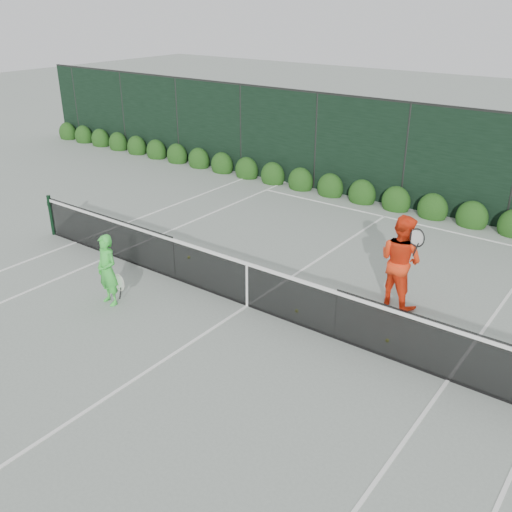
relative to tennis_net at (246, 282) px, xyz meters
The scene contains 8 objects.
ground 0.53m from the tennis_net, ahead, with size 80.00×80.00×0.00m, color gray.
tennis_net is the anchor object (origin of this frame).
player_woman 2.77m from the tennis_net, 145.87° to the right, with size 0.64×0.42×1.48m.
player_man 3.08m from the tennis_net, 38.71° to the left, with size 1.09×0.95×1.91m.
court_lines 0.53m from the tennis_net, ahead, with size 11.03×23.83×0.01m.
windscreen_fence 2.88m from the tennis_net, 89.49° to the right, with size 32.00×21.07×3.06m.
hedge_row 7.16m from the tennis_net, 89.80° to the left, with size 31.66×0.65×0.94m.
tennis_balls 0.90m from the tennis_net, 53.88° to the left, with size 5.41×0.67×0.07m.
Camera 1 is at (6.14, -7.96, 5.69)m, focal length 40.00 mm.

